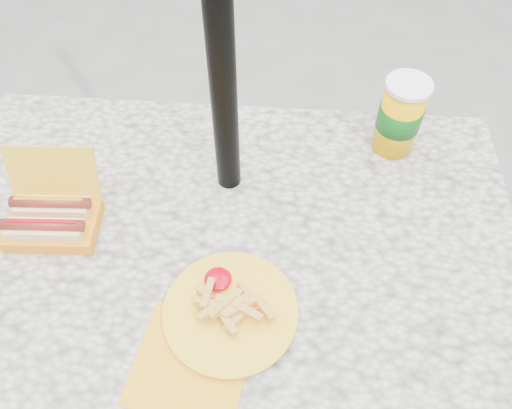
# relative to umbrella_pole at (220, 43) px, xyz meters

# --- Properties ---
(ground) EXTENTS (60.00, 60.00, 0.00)m
(ground) POSITION_rel_umbrella_pole_xyz_m (0.00, -0.16, -1.10)
(ground) COLOR slate
(picnic_table) EXTENTS (1.20, 0.80, 0.75)m
(picnic_table) POSITION_rel_umbrella_pole_xyz_m (0.00, -0.16, -0.46)
(picnic_table) COLOR beige
(picnic_table) RESTS_ON ground
(umbrella_pole) EXTENTS (0.05, 0.05, 2.20)m
(umbrella_pole) POSITION_rel_umbrella_pole_xyz_m (0.00, 0.00, 0.00)
(umbrella_pole) COLOR black
(umbrella_pole) RESTS_ON ground
(hotdog_box) EXTENTS (0.19, 0.17, 0.14)m
(hotdog_box) POSITION_rel_umbrella_pole_xyz_m (-0.34, -0.15, -0.32)
(hotdog_box) COLOR gold
(hotdog_box) RESTS_ON picnic_table
(fries_plate) EXTENTS (0.29, 0.32, 0.05)m
(fries_plate) POSITION_rel_umbrella_pole_xyz_m (0.03, -0.32, -0.34)
(fries_plate) COLOR orange
(fries_plate) RESTS_ON picnic_table
(soda_cup) EXTENTS (0.10, 0.10, 0.18)m
(soda_cup) POSITION_rel_umbrella_pole_xyz_m (0.36, 0.13, -0.26)
(soda_cup) COLOR #FFAE01
(soda_cup) RESTS_ON picnic_table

